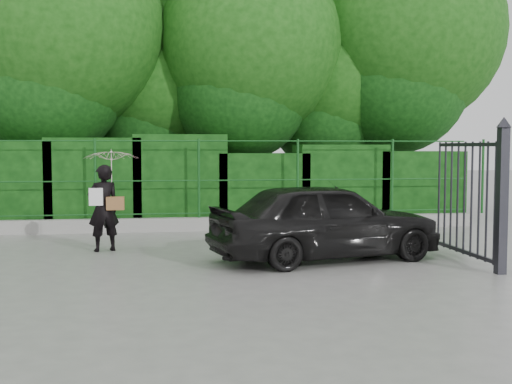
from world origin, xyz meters
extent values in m
plane|color=gray|center=(0.00, 0.00, 0.00)|extent=(80.00, 80.00, 0.00)
cube|color=#9E9E99|center=(0.00, 4.50, 0.15)|extent=(14.00, 0.25, 0.30)
cylinder|color=#164D1B|center=(-1.90, 4.50, 1.20)|extent=(0.06, 0.06, 1.80)
cylinder|color=#164D1B|center=(0.40, 4.50, 1.20)|extent=(0.06, 0.06, 1.80)
cylinder|color=#164D1B|center=(2.70, 4.50, 1.20)|extent=(0.06, 0.06, 1.80)
cylinder|color=#164D1B|center=(5.00, 4.50, 1.20)|extent=(0.06, 0.06, 1.80)
cylinder|color=#164D1B|center=(7.30, 4.50, 1.20)|extent=(0.06, 0.06, 1.80)
cylinder|color=#164D1B|center=(0.00, 4.50, 0.40)|extent=(13.60, 0.03, 0.03)
cylinder|color=#164D1B|center=(0.00, 4.50, 1.15)|extent=(13.60, 0.03, 0.03)
cylinder|color=#164D1B|center=(0.00, 4.50, 2.05)|extent=(13.60, 0.03, 0.03)
cube|color=black|center=(-4.00, 5.50, 1.03)|extent=(2.20, 1.20, 2.06)
cube|color=black|center=(-2.00, 5.50, 1.06)|extent=(2.20, 1.20, 2.13)
cube|color=black|center=(0.00, 5.50, 1.11)|extent=(2.20, 1.20, 2.21)
cube|color=black|center=(2.00, 5.50, 0.88)|extent=(2.20, 1.20, 1.76)
cube|color=black|center=(4.00, 5.50, 0.99)|extent=(2.20, 1.20, 1.97)
cube|color=black|center=(6.00, 5.50, 0.90)|extent=(2.20, 1.20, 1.81)
cylinder|color=black|center=(-3.00, 7.20, 2.25)|extent=(0.36, 0.36, 4.50)
sphere|color=#14470F|center=(-3.00, 7.20, 4.95)|extent=(5.40, 5.40, 5.40)
cylinder|color=black|center=(-0.50, 8.50, 1.62)|extent=(0.36, 0.36, 3.25)
sphere|color=#14470F|center=(-0.50, 8.50, 3.58)|extent=(3.90, 3.90, 3.90)
cylinder|color=black|center=(2.00, 7.50, 2.12)|extent=(0.36, 0.36, 4.25)
sphere|color=#14470F|center=(2.00, 7.50, 4.68)|extent=(5.10, 5.10, 5.10)
cylinder|color=black|center=(4.50, 8.20, 1.75)|extent=(0.36, 0.36, 3.50)
sphere|color=#14470F|center=(4.50, 8.20, 3.85)|extent=(4.20, 4.20, 4.20)
cylinder|color=black|center=(6.50, 7.80, 2.38)|extent=(0.36, 0.36, 4.75)
sphere|color=#14470F|center=(6.50, 7.80, 5.23)|extent=(5.70, 5.70, 5.70)
cube|color=#24242B|center=(4.60, -1.20, 1.10)|extent=(0.14, 0.14, 2.20)
cone|color=#24242B|center=(4.60, -1.20, 2.28)|extent=(0.22, 0.22, 0.16)
cube|color=#24242B|center=(4.60, -0.05, 0.15)|extent=(0.05, 2.00, 0.06)
cube|color=#24242B|center=(4.60, -0.05, 1.95)|extent=(0.05, 2.00, 0.06)
cylinder|color=#24242B|center=(4.60, -1.00, 1.05)|extent=(0.04, 0.04, 1.90)
cylinder|color=#24242B|center=(4.60, -0.75, 1.05)|extent=(0.04, 0.04, 1.90)
cylinder|color=#24242B|center=(4.60, -0.50, 1.05)|extent=(0.04, 0.04, 1.90)
cylinder|color=#24242B|center=(4.60, -0.25, 1.05)|extent=(0.04, 0.04, 1.90)
cylinder|color=#24242B|center=(4.60, 0.00, 1.05)|extent=(0.04, 0.04, 1.90)
cylinder|color=#24242B|center=(4.60, 0.25, 1.05)|extent=(0.04, 0.04, 1.90)
cylinder|color=#24242B|center=(4.60, 0.50, 1.05)|extent=(0.04, 0.04, 1.90)
cylinder|color=#24242B|center=(4.60, 0.75, 1.05)|extent=(0.04, 0.04, 1.90)
cylinder|color=#24242B|center=(4.60, 1.00, 1.05)|extent=(0.04, 0.04, 1.90)
imported|color=black|center=(-1.50, 1.85, 0.79)|extent=(0.68, 0.56, 1.59)
imported|color=#F9D2D7|center=(-1.35, 1.90, 1.42)|extent=(1.00, 1.02, 0.92)
cube|color=brown|center=(-1.28, 1.77, 0.89)|extent=(0.32, 0.15, 0.24)
cube|color=white|center=(-1.62, 1.73, 1.01)|extent=(0.25, 0.02, 0.32)
imported|color=black|center=(2.30, 0.37, 0.67)|extent=(4.20, 2.47, 1.34)
camera|label=1|loc=(-0.43, -10.12, 1.91)|focal=45.00mm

